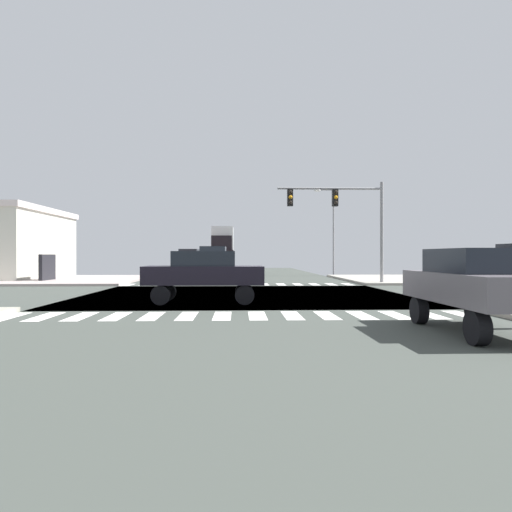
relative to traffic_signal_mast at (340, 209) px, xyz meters
name	(u,v)px	position (x,y,z in m)	size (l,w,h in m)	color
ground	(245,295)	(-5.76, -7.06, -4.52)	(90.00, 90.00, 0.05)	#3D433D
sidewalk_corner_ne	(427,279)	(7.24, 4.94, -4.43)	(12.00, 12.00, 0.14)	#A09B91
sidewalk_corner_nw	(52,280)	(-18.76, 4.94, -4.43)	(12.00, 12.00, 0.14)	#A59793
crosswalk_near	(240,316)	(-6.01, -14.36, -4.49)	(13.50, 2.00, 0.01)	white
crosswalk_far	(239,284)	(-6.01, 0.24, -4.49)	(13.50, 2.00, 0.01)	white
traffic_signal_mast	(340,209)	(0.00, 0.00, 0.00)	(6.33, 0.55, 6.09)	gray
street_lamp	(331,223)	(1.79, 12.11, -0.03)	(1.78, 0.32, 7.39)	gray
sedan_farside_1	(476,283)	(-0.76, -17.54, -3.38)	(1.80, 4.30, 1.88)	black
suv_queued_2	(214,260)	(-7.76, 5.00, -3.10)	(1.96, 4.60, 2.34)	black
suv_leading_3	(189,259)	(-10.76, 17.97, -3.10)	(1.96, 4.60, 2.34)	black
box_truck_middle_2	(223,248)	(-7.76, 23.98, -1.93)	(2.40, 7.20, 4.85)	black
sedan_outer_2	(204,272)	(-7.29, -10.56, -3.38)	(4.30, 1.80, 1.88)	black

